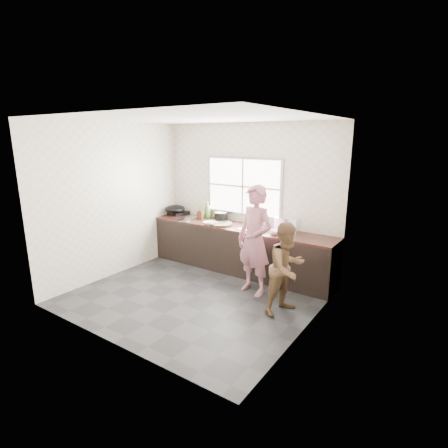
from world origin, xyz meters
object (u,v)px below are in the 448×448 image
Objects in this scene: bottle_brown_tall at (200,214)px; burner at (178,212)px; bowl_mince at (210,223)px; bowl_crabs at (276,232)px; black_pot at (221,217)px; cutting_board at (221,224)px; bottle_brown_short at (216,215)px; pot_lid_left at (184,220)px; dish_rack at (288,226)px; bowl_held at (261,230)px; person_side at (287,268)px; bottle_green at (208,210)px; pot_lid_right at (191,217)px; wok at (175,209)px; woman at (255,244)px; glass_jar at (216,217)px; plate_food at (215,222)px.

bottle_brown_tall is 0.51× the size of burner.
bowl_crabs is (1.29, 0.12, -0.00)m from bowl_mince.
cutting_board is at bearing -53.46° from black_pot.
bottle_brown_short is 0.59× the size of pot_lid_left.
dish_rack is (0.15, 0.10, 0.11)m from bowl_crabs.
bowl_held is at bearing -14.86° from bottle_brown_short.
bowl_held is (-0.89, 0.88, 0.23)m from person_side.
bottle_green is 1.84m from dish_rack.
pot_lid_right is (-0.67, -0.09, -0.08)m from black_pot.
bottle_green reaches higher than pot_lid_left.
wok reaches higher than cutting_board.
bottle_brown_short is (-1.38, 0.89, 0.12)m from woman.
bowl_mince is (-1.19, 0.45, 0.07)m from woman.
bottle_green is at bearing 180.00° from bottle_brown_short.
bowl_held is 1.23m from glass_jar.
burner is at bearing 172.48° from bowl_held.
plate_food reaches higher than pot_lid_right.
woman is at bearing -20.18° from burner.
bowl_held reaches higher than pot_lid_left.
dish_rack reaches higher than black_pot.
bottle_brown_short is 0.37× the size of wok.
bottle_brown_tall is 0.81× the size of pot_lid_left.
plate_food is 0.40m from bottle_brown_tall.
bottle_green is (-0.33, 0.23, 0.16)m from plate_food.
pot_lid_right is (-1.67, 0.14, -0.02)m from bowl_held.
glass_jar is (-0.18, 0.08, -0.04)m from black_pot.
dish_rack is (1.45, -0.14, 0.06)m from black_pot.
woman is at bearing -113.59° from dish_rack.
dish_rack is at bearing 43.28° from person_side.
pot_lid_right is (-0.87, 0.18, -0.01)m from cutting_board.
person_side is 2.22m from black_pot.
woman reaches higher than glass_jar.
bottle_green is 3.37× the size of glass_jar.
bottle_green is 0.23m from glass_jar.
person_side is 1.28m from bowl_held.
dish_rack is at bearing 33.77° from bowl_crabs.
wok is (-0.64, -0.03, 0.03)m from bottle_brown_tall.
plate_food reaches higher than pot_lid_left.
bottle_brown_tall reaches higher than plate_food.
pot_lid_left is at bearing 180.00° from bowl_mince.
cutting_board is 0.52m from glass_jar.
burner is at bearing 168.19° from bottle_brown_tall.
person_side reaches higher than pot_lid_left.
bowl_crabs reaches higher than plate_food.
burner is (-2.44, 0.29, 0.00)m from bowl_crabs.
wok reaches higher than bowl_crabs.
woman is 1.65m from glass_jar.
person_side reaches higher than bowl_held.
bottle_brown_tall is 0.31m from glass_jar.
plate_food is 0.62m from pot_lid_left.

